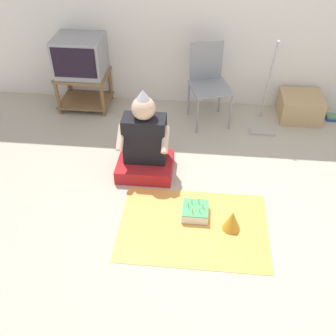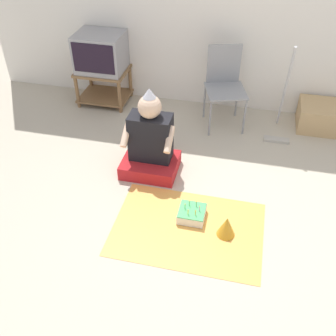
{
  "view_description": "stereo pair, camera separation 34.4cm",
  "coord_description": "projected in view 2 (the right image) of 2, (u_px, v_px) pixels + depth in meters",
  "views": [
    {
      "loc": [
        -0.23,
        -2.28,
        2.51
      ],
      "look_at": [
        -0.49,
        0.39,
        0.35
      ],
      "focal_mm": 42.0,
      "sensor_mm": 36.0,
      "label": 1
    },
    {
      "loc": [
        0.11,
        -2.23,
        2.51
      ],
      "look_at": [
        -0.49,
        0.39,
        0.35
      ],
      "focal_mm": 42.0,
      "sensor_mm": 36.0,
      "label": 2
    }
  ],
  "objects": [
    {
      "name": "ground_plane",
      "position": [
        215.0,
        237.0,
        3.29
      ],
      "size": [
        16.0,
        16.0,
        0.0
      ],
      "primitive_type": "plane",
      "color": "#BCB29E"
    },
    {
      "name": "wall_back",
      "position": [
        252.0,
        1.0,
        4.19
      ],
      "size": [
        6.4,
        0.06,
        2.55
      ],
      "color": "white",
      "rests_on": "ground_plane"
    },
    {
      "name": "tv_stand",
      "position": [
        104.0,
        83.0,
        4.92
      ],
      "size": [
        0.62,
        0.49,
        0.44
      ],
      "color": "olive",
      "rests_on": "ground_plane"
    },
    {
      "name": "tv",
      "position": [
        101.0,
        52.0,
        4.67
      ],
      "size": [
        0.56,
        0.47,
        0.45
      ],
      "color": "#99999E",
      "rests_on": "tv_stand"
    },
    {
      "name": "folding_chair",
      "position": [
        225.0,
        82.0,
        4.39
      ],
      "size": [
        0.54,
        0.55,
        0.89
      ],
      "color": "gray",
      "rests_on": "ground_plane"
    },
    {
      "name": "cardboard_box_stack",
      "position": [
        320.0,
        116.0,
        4.52
      ],
      "size": [
        0.48,
        0.46,
        0.29
      ],
      "color": "tan",
      "rests_on": "ground_plane"
    },
    {
      "name": "dust_mop",
      "position": [
        281.0,
        113.0,
        4.26
      ],
      "size": [
        0.28,
        0.4,
        1.09
      ],
      "color": "#B2ADA3",
      "rests_on": "ground_plane"
    },
    {
      "name": "person_seated",
      "position": [
        150.0,
        144.0,
        3.8
      ],
      "size": [
        0.54,
        0.44,
        0.9
      ],
      "color": "red",
      "rests_on": "ground_plane"
    },
    {
      "name": "party_cloth",
      "position": [
        188.0,
        228.0,
        3.36
      ],
      "size": [
        1.27,
        0.89,
        0.01
      ],
      "color": "#EFA84C",
      "rests_on": "ground_plane"
    },
    {
      "name": "birthday_cake",
      "position": [
        192.0,
        214.0,
        3.43
      ],
      "size": [
        0.23,
        0.23,
        0.14
      ],
      "color": "white",
      "rests_on": "party_cloth"
    },
    {
      "name": "party_hat_blue",
      "position": [
        227.0,
        226.0,
        3.25
      ],
      "size": [
        0.15,
        0.15,
        0.19
      ],
      "color": "gold",
      "rests_on": "party_cloth"
    }
  ]
}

